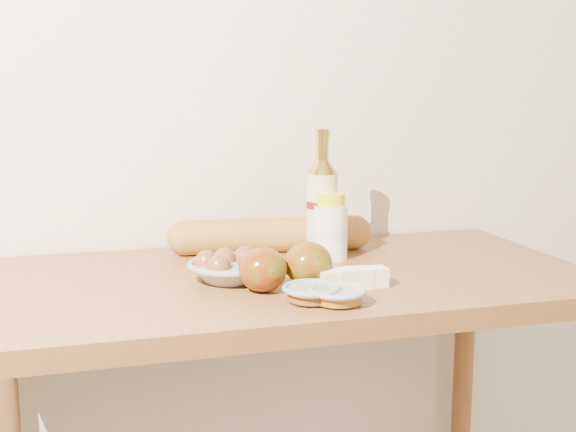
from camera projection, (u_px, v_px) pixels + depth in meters
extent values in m
cube|color=beige|center=(245.00, 69.00, 1.65)|extent=(3.50, 0.02, 2.60)
cube|color=#9C6332|center=(284.00, 284.00, 1.41)|extent=(1.20, 0.60, 0.04)
cylinder|color=brown|center=(461.00, 410.00, 1.88)|extent=(0.05, 0.05, 0.86)
cylinder|color=beige|center=(322.00, 215.00, 1.54)|extent=(0.08, 0.08, 0.18)
cylinder|color=maroon|center=(322.00, 204.00, 1.54)|extent=(0.08, 0.08, 0.02)
cone|color=gold|center=(322.00, 167.00, 1.53)|extent=(0.08, 0.08, 0.03)
cylinder|color=gold|center=(323.00, 149.00, 1.52)|extent=(0.03, 0.03, 0.05)
cylinder|color=gold|center=(323.00, 133.00, 1.51)|extent=(0.04, 0.04, 0.02)
cylinder|color=white|center=(331.00, 233.00, 1.52)|extent=(0.07, 0.07, 0.11)
cylinder|color=#FFDED5|center=(331.00, 233.00, 1.52)|extent=(0.07, 0.07, 0.02)
cylinder|color=#FFE70D|center=(331.00, 200.00, 1.51)|extent=(0.06, 0.06, 0.03)
torus|color=gray|center=(231.00, 264.00, 1.35)|extent=(0.20, 0.20, 0.01)
ellipsoid|color=brown|center=(219.00, 269.00, 1.33)|extent=(0.05, 0.05, 0.06)
ellipsoid|color=brown|center=(250.00, 266.00, 1.35)|extent=(0.05, 0.05, 0.06)
ellipsoid|color=brown|center=(224.00, 262.00, 1.38)|extent=(0.05, 0.05, 0.06)
ellipsoid|color=brown|center=(206.00, 265.00, 1.36)|extent=(0.05, 0.05, 0.06)
ellipsoid|color=brown|center=(245.00, 260.00, 1.39)|extent=(0.05, 0.05, 0.06)
cylinder|color=gold|center=(271.00, 235.00, 1.59)|extent=(0.39, 0.11, 0.08)
sphere|color=gold|center=(185.00, 238.00, 1.56)|extent=(0.08, 0.08, 0.08)
sphere|color=gold|center=(354.00, 232.00, 1.62)|extent=(0.08, 0.08, 0.08)
ellipsoid|color=maroon|center=(263.00, 270.00, 1.28)|extent=(0.09, 0.09, 0.08)
cylinder|color=#472E17|center=(263.00, 251.00, 1.27)|extent=(0.01, 0.01, 0.01)
ellipsoid|color=maroon|center=(308.00, 264.00, 1.32)|extent=(0.11, 0.11, 0.08)
cylinder|color=#4D3719|center=(308.00, 245.00, 1.31)|extent=(0.01, 0.01, 0.01)
torus|color=#919F99|center=(312.00, 288.00, 1.22)|extent=(0.12, 0.12, 0.01)
cylinder|color=brown|center=(312.00, 294.00, 1.22)|extent=(0.10, 0.10, 0.02)
torus|color=#98A6A1|center=(338.00, 291.00, 1.21)|extent=(0.12, 0.12, 0.01)
cylinder|color=#8A5716|center=(338.00, 296.00, 1.21)|extent=(0.10, 0.10, 0.02)
cube|color=#FDF3C3|center=(353.00, 279.00, 1.31)|extent=(0.13, 0.04, 0.04)
cube|color=white|center=(353.00, 279.00, 1.31)|extent=(0.07, 0.04, 0.04)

